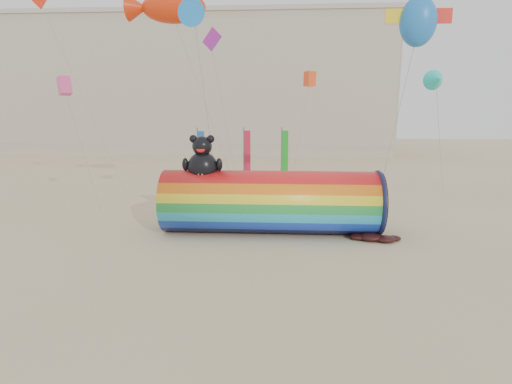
# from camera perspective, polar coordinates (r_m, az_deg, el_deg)

# --- Properties ---
(ground) EXTENTS (160.00, 160.00, 0.00)m
(ground) POSITION_cam_1_polar(r_m,az_deg,el_deg) (20.16, -1.69, -7.53)
(ground) COLOR #CCB58C
(ground) RESTS_ON ground
(hotel_building) EXTENTS (60.40, 15.40, 20.60)m
(hotel_building) POSITION_cam_1_polar(r_m,az_deg,el_deg) (66.48, -8.79, 14.56)
(hotel_building) COLOR #B7AD99
(hotel_building) RESTS_ON ground
(windsock_assembly) EXTENTS (11.73, 3.57, 5.41)m
(windsock_assembly) POSITION_cam_1_polar(r_m,az_deg,el_deg) (21.78, 2.07, -1.19)
(windsock_assembly) COLOR red
(windsock_assembly) RESTS_ON ground
(kite_handler) EXTENTS (0.74, 0.63, 1.72)m
(kite_handler) POSITION_cam_1_polar(r_m,az_deg,el_deg) (23.10, 15.35, -3.24)
(kite_handler) COLOR #525259
(kite_handler) RESTS_ON ground
(fabric_bundle) EXTENTS (2.62, 1.35, 0.41)m
(fabric_bundle) POSITION_cam_1_polar(r_m,az_deg,el_deg) (21.61, 16.57, -6.23)
(fabric_bundle) COLOR #3C0F0A
(fabric_bundle) RESTS_ON ground
(festival_banners) EXTENTS (7.88, 1.59, 5.20)m
(festival_banners) POSITION_cam_1_polar(r_m,az_deg,el_deg) (35.42, -1.70, 5.09)
(festival_banners) COLOR #59595E
(festival_banners) RESTS_ON ground
(flying_kites) EXTENTS (25.91, 11.78, 6.72)m
(flying_kites) POSITION_cam_1_polar(r_m,az_deg,el_deg) (24.41, -0.75, 23.15)
(flying_kites) COLOR red
(flying_kites) RESTS_ON ground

